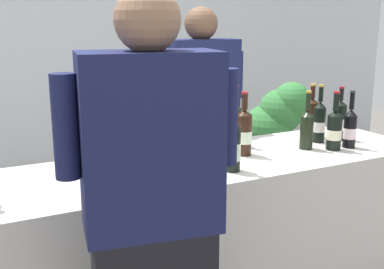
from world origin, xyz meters
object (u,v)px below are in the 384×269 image
Objects in this scene: wine_bottle_2 at (203,130)px; wine_bottle_7 at (235,124)px; potted_shrub at (275,130)px; wine_bottle_3 at (244,132)px; wine_bottle_11 at (350,128)px; wine_bottle_5 at (334,130)px; wine_bottle_10 at (339,120)px; wine_glass at (187,141)px; ice_bucket at (111,166)px; wine_bottle_0 at (311,118)px; wine_bottle_1 at (233,145)px; wine_bottle_9 at (319,122)px; wine_bottle_6 at (307,128)px; person_server at (201,144)px; person_guest at (152,253)px.

wine_bottle_7 reaches higher than wine_bottle_2.
wine_bottle_2 is at bearing -139.72° from potted_shrub.
wine_bottle_3 is 0.63m from wine_bottle_11.
wine_bottle_5 is (0.67, -0.29, -0.01)m from wine_bottle_2.
potted_shrub is (0.49, 1.27, -0.37)m from wine_bottle_10.
wine_glass is 0.16× the size of potted_shrub.
wine_bottle_5 is 1.29m from ice_bucket.
potted_shrub is at bearing 62.46° from wine_bottle_0.
potted_shrub is at bearing 47.43° from wine_bottle_1.
wine_bottle_10 is (0.15, -0.00, -0.00)m from wine_bottle_9.
wine_bottle_6 is at bearing -20.61° from wine_bottle_2.
person_server is (-0.54, 0.78, -0.21)m from wine_bottle_11.
wine_bottle_6 is 0.29× the size of potted_shrub.
potted_shrub is at bearing 64.48° from wine_bottle_5.
wine_glass is 0.11× the size of person_guest.
wine_glass is at bearing 131.72° from wine_bottle_1.
person_guest reaches higher than wine_bottle_2.
person_guest is (-0.01, -0.46, -0.19)m from ice_bucket.
wine_bottle_0 is at bearing 68.96° from wine_bottle_9.
wine_bottle_11 is at bearing -111.71° from potted_shrub.
person_guest is (-0.44, -0.61, -0.21)m from wine_glass.
wine_bottle_0 reaches higher than wine_bottle_10.
wine_bottle_11 is (0.07, -0.17, -0.01)m from wine_bottle_9.
person_guest is (-1.34, -0.68, -0.21)m from wine_bottle_9.
wine_bottle_5 is at bearing -6.43° from wine_glass.
wine_bottle_6 is 0.73m from wine_glass.
potted_shrub is at bearing 44.57° from person_guest.
wine_bottle_5 is at bearing -115.52° from potted_shrub.
person_server reaches higher than wine_bottle_11.
wine_bottle_1 is at bearing -173.85° from wine_bottle_5.
wine_bottle_0 is 0.19× the size of person_server.
wine_bottle_9 is 1.86× the size of wine_glass.
wine_bottle_9 is 0.15m from wine_bottle_10.
wine_bottle_5 is 0.91m from person_server.
wine_bottle_2 is at bearing 156.72° from wine_bottle_5.
wine_bottle_9 reaches higher than ice_bucket.
wine_bottle_3 is 1.06× the size of wine_bottle_10.
wine_bottle_9 is 0.90m from wine_glass.
wine_bottle_2 is 1.03× the size of wine_bottle_6.
wine_bottle_10 is 1.41m from potted_shrub.
person_guest is 1.56× the size of potted_shrub.
wine_bottle_6 is at bearing -135.41° from wine_bottle_0.
wine_bottle_7 is 0.21× the size of person_server.
wine_bottle_9 is at bearing -9.44° from wine_bottle_2.
wine_bottle_7 is 0.64m from wine_bottle_11.
person_guest is at bearing -140.60° from wine_bottle_3.
wine_bottle_11 is 0.97m from person_server.
wine_bottle_10 is 0.89m from person_server.
wine_bottle_10 is at bearing -111.08° from potted_shrub.
wine_bottle_3 is 1.05× the size of wine_bottle_11.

